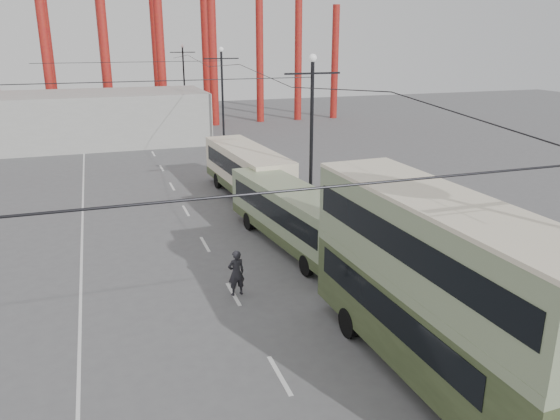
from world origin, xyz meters
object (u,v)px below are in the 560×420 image
object	(u,v)px
double_decker_bus	(437,282)
single_decker_cream	(247,170)
single_decker_green	(293,214)
pedestrian	(236,273)

from	to	relation	value
double_decker_bus	single_decker_cream	xyz separation A→B (m)	(0.01, 21.29, -1.43)
single_decker_green	pedestrian	bearing A→B (deg)	-138.90
single_decker_green	pedestrian	world-z (taller)	single_decker_green
double_decker_bus	single_decker_green	xyz separation A→B (m)	(-0.20, 11.98, -1.57)
single_decker_cream	pedestrian	xyz separation A→B (m)	(-4.29, -13.82, -0.86)
double_decker_bus	single_decker_green	size ratio (longest dim) A/B	1.01
double_decker_bus	single_decker_green	distance (m)	12.09
double_decker_bus	pedestrian	xyz separation A→B (m)	(-4.28, 7.47, -2.28)
pedestrian	single_decker_cream	bearing A→B (deg)	-114.62
single_decker_green	pedestrian	distance (m)	6.13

